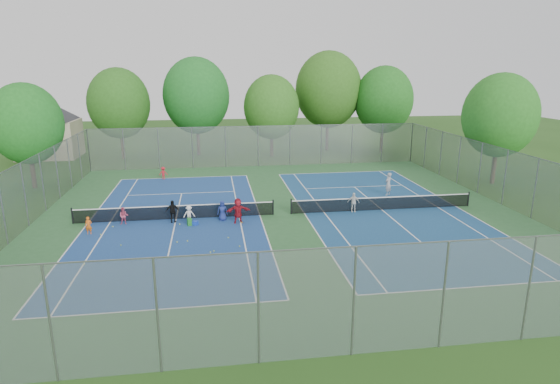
# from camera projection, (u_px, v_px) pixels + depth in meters

# --- Properties ---
(ground) EXTENTS (120.00, 120.00, 0.00)m
(ground) POSITION_uv_depth(u_px,v_px,m) (282.00, 214.00, 31.43)
(ground) COLOR #244B17
(ground) RESTS_ON ground
(court_pad) EXTENTS (32.00, 32.00, 0.01)m
(court_pad) POSITION_uv_depth(u_px,v_px,m) (282.00, 214.00, 31.43)
(court_pad) COLOR #2C5E31
(court_pad) RESTS_ON ground
(court_left) EXTENTS (10.97, 23.77, 0.01)m
(court_left) POSITION_uv_depth(u_px,v_px,m) (176.00, 219.00, 30.45)
(court_left) COLOR navy
(court_left) RESTS_ON court_pad
(court_right) EXTENTS (10.97, 23.77, 0.01)m
(court_right) POSITION_uv_depth(u_px,v_px,m) (382.00, 210.00, 32.41)
(court_right) COLOR navy
(court_right) RESTS_ON court_pad
(net_left) EXTENTS (12.87, 0.10, 0.91)m
(net_left) POSITION_uv_depth(u_px,v_px,m) (176.00, 213.00, 30.33)
(net_left) COLOR black
(net_left) RESTS_ON ground
(net_right) EXTENTS (12.87, 0.10, 0.91)m
(net_right) POSITION_uv_depth(u_px,v_px,m) (382.00, 204.00, 32.29)
(net_right) COLOR black
(net_right) RESTS_ON ground
(fence_north) EXTENTS (32.00, 0.10, 4.00)m
(fence_north) POSITION_uv_depth(u_px,v_px,m) (258.00, 146.00, 46.20)
(fence_north) COLOR gray
(fence_north) RESTS_ON ground
(fence_south) EXTENTS (32.00, 0.10, 4.00)m
(fence_south) POSITION_uv_depth(u_px,v_px,m) (354.00, 302.00, 15.62)
(fence_south) COLOR gray
(fence_south) RESTS_ON ground
(fence_west) EXTENTS (0.10, 32.00, 4.00)m
(fence_west) POSITION_uv_depth(u_px,v_px,m) (25.00, 195.00, 28.67)
(fence_west) COLOR gray
(fence_west) RESTS_ON ground
(fence_east) EXTENTS (0.10, 32.00, 4.00)m
(fence_east) POSITION_uv_depth(u_px,v_px,m) (505.00, 178.00, 33.15)
(fence_east) COLOR gray
(fence_east) RESTS_ON ground
(house) EXTENTS (11.03, 11.03, 7.30)m
(house) POSITION_uv_depth(u_px,v_px,m) (47.00, 119.00, 50.19)
(house) COLOR #B7A88C
(house) RESTS_ON ground
(tree_nw) EXTENTS (6.40, 6.40, 9.58)m
(tree_nw) POSITION_uv_depth(u_px,v_px,m) (119.00, 103.00, 48.96)
(tree_nw) COLOR #443326
(tree_nw) RESTS_ON ground
(tree_nl) EXTENTS (7.20, 7.20, 10.69)m
(tree_nl) POSITION_uv_depth(u_px,v_px,m) (196.00, 96.00, 50.87)
(tree_nl) COLOR #443326
(tree_nl) RESTS_ON ground
(tree_nc) EXTENTS (6.00, 6.00, 8.85)m
(tree_nc) POSITION_uv_depth(u_px,v_px,m) (271.00, 107.00, 50.37)
(tree_nc) COLOR #443326
(tree_nc) RESTS_ON ground
(tree_nr) EXTENTS (7.60, 7.60, 11.42)m
(tree_nr) POSITION_uv_depth(u_px,v_px,m) (328.00, 90.00, 53.79)
(tree_nr) COLOR #443326
(tree_nr) RESTS_ON ground
(tree_ne) EXTENTS (6.60, 6.60, 9.77)m
(tree_ne) POSITION_uv_depth(u_px,v_px,m) (384.00, 100.00, 53.00)
(tree_ne) COLOR #443326
(tree_ne) RESTS_ON ground
(tree_side_w) EXTENTS (5.60, 5.60, 8.47)m
(tree_side_w) POSITION_uv_depth(u_px,v_px,m) (26.00, 124.00, 36.96)
(tree_side_w) COLOR #443326
(tree_side_w) RESTS_ON ground
(tree_side_e) EXTENTS (6.00, 6.00, 9.20)m
(tree_side_e) POSITION_uv_depth(u_px,v_px,m) (500.00, 115.00, 38.33)
(tree_side_e) COLOR #443326
(tree_side_e) RESTS_ON ground
(ball_crate) EXTENTS (0.41, 0.41, 0.27)m
(ball_crate) POSITION_uv_depth(u_px,v_px,m) (195.00, 223.00, 29.30)
(ball_crate) COLOR blue
(ball_crate) RESTS_ON ground
(ball_hopper) EXTENTS (0.31, 0.31, 0.49)m
(ball_hopper) POSITION_uv_depth(u_px,v_px,m) (189.00, 222.00, 29.15)
(ball_hopper) COLOR #238126
(ball_hopper) RESTS_ON ground
(student_a) EXTENTS (0.40, 0.26, 1.08)m
(student_a) POSITION_uv_depth(u_px,v_px,m) (89.00, 226.00, 27.59)
(student_a) COLOR orange
(student_a) RESTS_ON ground
(student_b) EXTENTS (0.55, 0.43, 1.12)m
(student_b) POSITION_uv_depth(u_px,v_px,m) (124.00, 216.00, 29.29)
(student_b) COLOR #CA4E6D
(student_b) RESTS_ON ground
(student_c) EXTENTS (0.77, 0.50, 1.12)m
(student_c) POSITION_uv_depth(u_px,v_px,m) (189.00, 214.00, 29.65)
(student_c) COLOR silver
(student_c) RESTS_ON ground
(student_d) EXTENTS (0.90, 0.48, 1.45)m
(student_d) POSITION_uv_depth(u_px,v_px,m) (173.00, 211.00, 29.67)
(student_d) COLOR black
(student_d) RESTS_ON ground
(student_e) EXTENTS (0.66, 0.44, 1.32)m
(student_e) POSITION_uv_depth(u_px,v_px,m) (222.00, 211.00, 30.05)
(student_e) COLOR navy
(student_e) RESTS_ON ground
(student_f) EXTENTS (1.54, 0.63, 1.62)m
(student_f) POSITION_uv_depth(u_px,v_px,m) (238.00, 211.00, 29.52)
(student_f) COLOR maroon
(student_f) RESTS_ON ground
(child_far_baseline) EXTENTS (0.75, 0.45, 1.13)m
(child_far_baseline) POSITION_uv_depth(u_px,v_px,m) (163.00, 173.00, 41.03)
(child_far_baseline) COLOR red
(child_far_baseline) RESTS_ON ground
(instructor) EXTENTS (0.78, 0.73, 1.79)m
(instructor) POSITION_uv_depth(u_px,v_px,m) (388.00, 184.00, 35.91)
(instructor) COLOR #959598
(instructor) RESTS_ON ground
(teen_court_b) EXTENTS (0.84, 0.46, 1.36)m
(teen_court_b) POSITION_uv_depth(u_px,v_px,m) (353.00, 202.00, 31.83)
(teen_court_b) COLOR silver
(teen_court_b) RESTS_ON ground
(tennis_ball_0) EXTENTS (0.07, 0.07, 0.07)m
(tennis_ball_0) POSITION_uv_depth(u_px,v_px,m) (242.00, 223.00, 29.66)
(tennis_ball_0) COLOR yellow
(tennis_ball_0) RESTS_ON ground
(tennis_ball_1) EXTENTS (0.07, 0.07, 0.07)m
(tennis_ball_1) POSITION_uv_depth(u_px,v_px,m) (101.00, 235.00, 27.54)
(tennis_ball_1) COLOR #B2CB2F
(tennis_ball_1) RESTS_ON ground
(tennis_ball_2) EXTENTS (0.07, 0.07, 0.07)m
(tennis_ball_2) POSITION_uv_depth(u_px,v_px,m) (214.00, 251.00, 25.07)
(tennis_ball_2) COLOR #B8D732
(tennis_ball_2) RESTS_ON ground
(tennis_ball_3) EXTENTS (0.07, 0.07, 0.07)m
(tennis_ball_3) POSITION_uv_depth(u_px,v_px,m) (210.00, 252.00, 24.92)
(tennis_ball_3) COLOR #CFE936
(tennis_ball_3) RESTS_ON ground
(tennis_ball_4) EXTENTS (0.07, 0.07, 0.07)m
(tennis_ball_4) POSITION_uv_depth(u_px,v_px,m) (228.00, 238.00, 27.03)
(tennis_ball_4) COLOR #C2D431
(tennis_ball_4) RESTS_ON ground
(tennis_ball_5) EXTENTS (0.07, 0.07, 0.07)m
(tennis_ball_5) POSITION_uv_depth(u_px,v_px,m) (188.00, 241.00, 26.53)
(tennis_ball_5) COLOR yellow
(tennis_ball_5) RESTS_ON ground
(tennis_ball_6) EXTENTS (0.07, 0.07, 0.07)m
(tennis_ball_6) POSITION_uv_depth(u_px,v_px,m) (180.00, 224.00, 29.35)
(tennis_ball_6) COLOR #D4E435
(tennis_ball_6) RESTS_ON ground
(tennis_ball_7) EXTENTS (0.07, 0.07, 0.07)m
(tennis_ball_7) POSITION_uv_depth(u_px,v_px,m) (113.00, 227.00, 28.89)
(tennis_ball_7) COLOR yellow
(tennis_ball_7) RESTS_ON ground
(tennis_ball_8) EXTENTS (0.07, 0.07, 0.07)m
(tennis_ball_8) POSITION_uv_depth(u_px,v_px,m) (84.00, 265.00, 23.38)
(tennis_ball_8) COLOR #D7F338
(tennis_ball_8) RESTS_ON ground
(tennis_ball_9) EXTENTS (0.07, 0.07, 0.07)m
(tennis_ball_9) POSITION_uv_depth(u_px,v_px,m) (121.00, 245.00, 25.90)
(tennis_ball_9) COLOR #B6CC2F
(tennis_ball_9) RESTS_ON ground
(tennis_ball_10) EXTENTS (0.07, 0.07, 0.07)m
(tennis_ball_10) POSITION_uv_depth(u_px,v_px,m) (177.00, 242.00, 26.35)
(tennis_ball_10) COLOR yellow
(tennis_ball_10) RESTS_ON ground
(tennis_ball_11) EXTENTS (0.07, 0.07, 0.07)m
(tennis_ball_11) POSITION_uv_depth(u_px,v_px,m) (240.00, 247.00, 25.74)
(tennis_ball_11) COLOR gold
(tennis_ball_11) RESTS_ON ground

